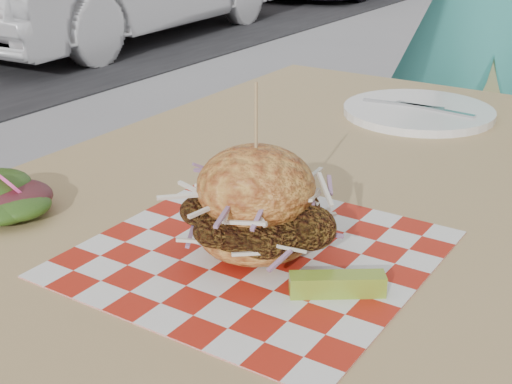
# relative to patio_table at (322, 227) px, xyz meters

# --- Properties ---
(patio_table) EXTENTS (0.80, 1.20, 0.75)m
(patio_table) POSITION_rel_patio_table_xyz_m (0.00, 0.00, 0.00)
(patio_table) COLOR #A2895A
(patio_table) RESTS_ON ground
(patio_chair) EXTENTS (0.51, 0.52, 0.95)m
(patio_chair) POSITION_rel_patio_table_xyz_m (0.02, 1.00, -0.12)
(patio_chair) COLOR #A2895A
(patio_chair) RESTS_ON ground
(paper_liner) EXTENTS (0.36, 0.36, 0.00)m
(paper_liner) POSITION_rel_patio_table_xyz_m (0.05, -0.25, 0.08)
(paper_liner) COLOR #B42012
(paper_liner) RESTS_ON patio_table
(sandwich) EXTENTS (0.17, 0.17, 0.19)m
(sandwich) POSITION_rel_patio_table_xyz_m (0.05, -0.25, 0.13)
(sandwich) COLOR gold
(sandwich) RESTS_ON paper_liner
(pickle_spear) EXTENTS (0.09, 0.07, 0.02)m
(pickle_spear) POSITION_rel_patio_table_xyz_m (0.16, -0.28, 0.09)
(pickle_spear) COLOR #97B033
(pickle_spear) RESTS_ON paper_liner
(place_setting) EXTENTS (0.27, 0.27, 0.02)m
(place_setting) POSITION_rel_patio_table_xyz_m (0.00, 0.36, 0.09)
(place_setting) COLOR white
(place_setting) RESTS_ON patio_table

